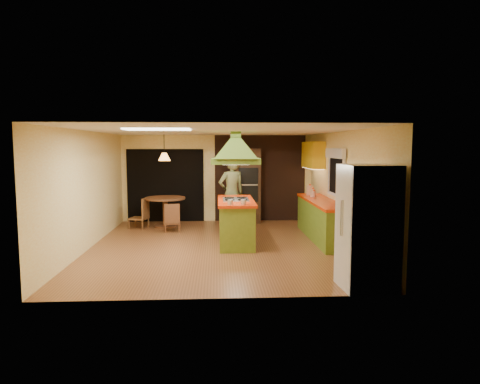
{
  "coord_description": "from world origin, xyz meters",
  "views": [
    {
      "loc": [
        -0.01,
        -9.19,
        2.17
      ],
      "look_at": [
        0.51,
        0.39,
        1.15
      ],
      "focal_mm": 32.0,
      "sensor_mm": 36.0,
      "label": 1
    }
  ],
  "objects": [
    {
      "name": "window_right",
      "position": [
        2.7,
        0.4,
        1.77
      ],
      "size": [
        0.12,
        1.35,
        1.06
      ],
      "color": "black",
      "rests_on": "room_walls"
    },
    {
      "name": "man",
      "position": [
        0.36,
        1.63,
        0.97
      ],
      "size": [
        0.83,
        0.7,
        1.93
      ],
      "primitive_type": "imported",
      "rotation": [
        0.0,
        0.0,
        3.54
      ],
      "color": "#50522B",
      "rests_on": "ground"
    },
    {
      "name": "pendant_lamp",
      "position": [
        -1.41,
        2.35,
        1.9
      ],
      "size": [
        0.34,
        0.34,
        0.21
      ],
      "primitive_type": "cone",
      "rotation": [
        0.0,
        0.0,
        -0.05
      ],
      "color": "#FF9E3F",
      "rests_on": "ceiling_plane"
    },
    {
      "name": "nook_opening",
      "position": [
        -1.5,
        3.23,
        1.05
      ],
      "size": [
        2.2,
        0.03,
        2.1
      ],
      "primitive_type": "cube",
      "color": "black",
      "rests_on": "ground"
    },
    {
      "name": "ground",
      "position": [
        0.0,
        0.0,
        0.0
      ],
      "size": [
        6.5,
        6.5,
        0.0
      ],
      "primitive_type": "plane",
      "color": "brown",
      "rests_on": "ground"
    },
    {
      "name": "chair_near",
      "position": [
        -1.16,
        1.7,
        0.37
      ],
      "size": [
        0.44,
        0.44,
        0.74
      ],
      "primitive_type": null,
      "rotation": [
        0.0,
        0.0,
        3.24
      ],
      "color": "brown",
      "rests_on": "ground"
    },
    {
      "name": "fluor_panel",
      "position": [
        -1.1,
        -1.2,
        2.48
      ],
      "size": [
        1.2,
        0.6,
        0.03
      ],
      "primitive_type": "cube",
      "color": "white",
      "rests_on": "ceiling_plane"
    },
    {
      "name": "kitchen_island",
      "position": [
        0.41,
        0.29,
        0.5
      ],
      "size": [
        0.8,
        1.99,
        1.0
      ],
      "rotation": [
        0.0,
        0.0,
        -0.0
      ],
      "color": "olive",
      "rests_on": "ground"
    },
    {
      "name": "dining_table",
      "position": [
        -1.41,
        2.35,
        0.57
      ],
      "size": [
        1.08,
        1.08,
        0.81
      ],
      "rotation": [
        0.0,
        0.0,
        -0.3
      ],
      "color": "brown",
      "rests_on": "ground"
    },
    {
      "name": "canister_small",
      "position": [
        2.4,
        1.26,
        0.99
      ],
      "size": [
        0.13,
        0.13,
        0.14
      ],
      "primitive_type": "cylinder",
      "rotation": [
        0.0,
        0.0,
        -0.21
      ],
      "color": "beige",
      "rests_on": "right_counter"
    },
    {
      "name": "wall_oven",
      "position": [
        0.86,
        2.95,
        1.06
      ],
      "size": [
        0.71,
        0.61,
        2.12
      ],
      "rotation": [
        0.0,
        0.0,
        0.02
      ],
      "color": "#432715",
      "rests_on": "ground"
    },
    {
      "name": "ceiling_plane",
      "position": [
        0.0,
        0.0,
        2.5
      ],
      "size": [
        6.5,
        6.5,
        0.0
      ],
      "primitive_type": "plane",
      "rotation": [
        3.14,
        0.0,
        0.0
      ],
      "color": "silver",
      "rests_on": "room_walls"
    },
    {
      "name": "right_counter",
      "position": [
        2.45,
        0.6,
        0.46
      ],
      "size": [
        0.62,
        3.05,
        0.92
      ],
      "color": "olive",
      "rests_on": "ground"
    },
    {
      "name": "canister_large",
      "position": [
        2.4,
        1.74,
        1.04
      ],
      "size": [
        0.2,
        0.2,
        0.24
      ],
      "primitive_type": "cylinder",
      "rotation": [
        0.0,
        0.0,
        0.21
      ],
      "color": "beige",
      "rests_on": "right_counter"
    },
    {
      "name": "room_walls",
      "position": [
        0.0,
        0.0,
        1.25
      ],
      "size": [
        5.5,
        6.5,
        6.5
      ],
      "color": "#FFF3B6",
      "rests_on": "ground"
    },
    {
      "name": "brick_panel",
      "position": [
        1.25,
        3.23,
        1.25
      ],
      "size": [
        2.64,
        0.03,
        2.5
      ],
      "primitive_type": "cube",
      "color": "#381E14",
      "rests_on": "ground"
    },
    {
      "name": "upper_cabinets",
      "position": [
        2.57,
        2.2,
        1.95
      ],
      "size": [
        0.34,
        1.4,
        0.7
      ],
      "primitive_type": "cube",
      "color": "yellow",
      "rests_on": "room_walls"
    },
    {
      "name": "refrigerator",
      "position": [
        2.28,
        -2.9,
        0.95
      ],
      "size": [
        0.82,
        0.78,
        1.9
      ],
      "primitive_type": "cube",
      "rotation": [
        0.0,
        0.0,
        0.05
      ],
      "color": "silver",
      "rests_on": "ground"
    },
    {
      "name": "canister_medium",
      "position": [
        2.4,
        1.35,
        1.01
      ],
      "size": [
        0.15,
        0.15,
        0.19
      ],
      "primitive_type": "cylinder",
      "rotation": [
        0.0,
        0.0,
        -0.09
      ],
      "color": "beige",
      "rests_on": "right_counter"
    },
    {
      "name": "chair_left",
      "position": [
        -2.11,
        2.25,
        0.41
      ],
      "size": [
        0.54,
        0.54,
        0.81
      ],
      "primitive_type": null,
      "rotation": [
        0.0,
        0.0,
        -1.83
      ],
      "color": "brown",
      "rests_on": "ground"
    },
    {
      "name": "range_hood",
      "position": [
        0.41,
        0.29,
        2.25
      ],
      "size": [
        1.1,
        0.81,
        0.8
      ],
      "rotation": [
        0.0,
        0.0,
        -0.03
      ],
      "color": "#496619",
      "rests_on": "ceiling_plane"
    }
  ]
}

